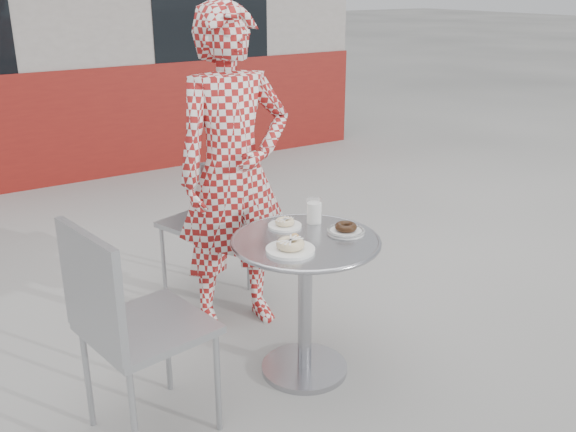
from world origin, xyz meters
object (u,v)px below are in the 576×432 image
seated_person (234,173)px  plate_near (291,246)px  milk_cup (314,212)px  chair_left (148,369)px  plate_far (285,224)px  plate_checker (346,230)px  bistro_table (305,273)px  chair_far (208,251)px

seated_person → plate_near: size_ratio=8.01×
seated_person → milk_cup: size_ratio=14.11×
chair_left → plate_far: size_ratio=5.96×
chair_left → plate_near: 0.75m
plate_far → milk_cup: milk_cup is taller
plate_checker → bistro_table: bearing=170.1°
bistro_table → chair_far: (-0.02, 0.97, -0.24)m
plate_far → chair_left: bearing=-166.5°
plate_near → seated_person: bearing=81.8°
chair_far → plate_near: (-0.11, -1.04, 0.43)m
bistro_table → chair_left: (-0.75, -0.01, -0.22)m
chair_far → plate_checker: bearing=83.9°
bistro_table → plate_far: bearing=88.8°
plate_near → milk_cup: size_ratio=1.76×
bistro_table → plate_far: plate_far is taller
seated_person → milk_cup: bearing=-63.7°
chair_far → seated_person: (-0.01, -0.38, 0.56)m
plate_far → bistro_table: bearing=-91.2°
seated_person → plate_near: bearing=-93.3°
chair_left → plate_far: bearing=-85.8°
plate_near → plate_far: bearing=62.4°
milk_cup → chair_far: bearing=101.1°
plate_near → chair_left: bearing=174.0°
chair_left → chair_far: bearing=-46.3°
chair_left → bistro_table: bearing=-98.7°
bistro_table → chair_far: size_ratio=0.79×
seated_person → plate_checker: seated_person is taller
bistro_table → seated_person: bearing=92.9°
chair_far → plate_far: (0.02, -0.80, 0.42)m
seated_person → bistro_table: bearing=-82.2°
plate_far → chair_far: bearing=91.4°
bistro_table → chair_far: chair_far is taller
plate_far → milk_cup: (0.14, -0.03, 0.04)m
bistro_table → plate_far: 0.25m
bistro_table → plate_near: plate_near is taller
plate_far → milk_cup: size_ratio=1.31×
plate_near → bistro_table: bearing=30.2°
plate_checker → seated_person: bearing=109.6°
bistro_table → milk_cup: milk_cup is taller
chair_far → plate_near: chair_far is taller
plate_far → plate_near: 0.28m
plate_near → milk_cup: bearing=38.8°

